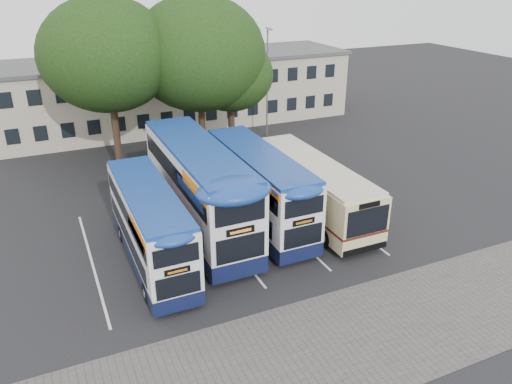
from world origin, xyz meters
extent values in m
plane|color=black|center=(0.00, 0.00, 0.00)|extent=(120.00, 120.00, 0.00)
cube|color=#595654|center=(-2.00, -5.00, 0.01)|extent=(40.00, 6.00, 0.01)
cube|color=silver|center=(-10.75, 5.00, 0.01)|extent=(0.12, 11.00, 0.01)
cube|color=silver|center=(-7.25, 5.00, 0.01)|extent=(0.12, 11.00, 0.01)
cube|color=silver|center=(-3.75, 5.00, 0.01)|extent=(0.12, 11.00, 0.01)
cube|color=silver|center=(-0.25, 5.00, 0.01)|extent=(0.12, 11.00, 0.01)
cube|color=silver|center=(3.25, 5.00, 0.01)|extent=(0.12, 11.00, 0.01)
cube|color=#AEA68C|center=(0.00, 27.00, 3.00)|extent=(32.00, 8.00, 6.00)
cube|color=#4C4C4F|center=(0.00, 27.00, 6.05)|extent=(32.40, 8.40, 0.30)
cube|color=black|center=(0.00, 22.98, 1.70)|extent=(30.00, 0.06, 1.20)
cube|color=black|center=(0.00, 22.98, 4.50)|extent=(30.00, 0.06, 1.20)
cylinder|color=gray|center=(6.00, 20.00, 4.50)|extent=(0.14, 0.14, 9.00)
cube|color=gray|center=(6.00, 20.00, 9.00)|extent=(0.12, 0.80, 0.12)
cube|color=gray|center=(6.00, 19.60, 8.95)|extent=(0.25, 0.50, 0.12)
cylinder|color=black|center=(-7.07, 17.52, 2.99)|extent=(0.50, 0.50, 5.98)
ellipsoid|color=black|center=(-7.07, 17.52, 8.14)|extent=(9.00, 9.00, 7.65)
cylinder|color=black|center=(-0.78, 17.15, 2.89)|extent=(0.50, 0.50, 5.78)
ellipsoid|color=black|center=(-0.78, 17.15, 7.86)|extent=(9.58, 9.58, 8.15)
cylinder|color=black|center=(1.54, 16.99, 2.29)|extent=(0.50, 0.50, 4.58)
ellipsoid|color=black|center=(1.54, 16.99, 6.23)|extent=(6.36, 6.36, 5.41)
cube|color=#0F163A|center=(-7.90, 3.89, 0.63)|extent=(2.25, 9.43, 0.72)
cube|color=white|center=(-7.90, 3.89, 2.38)|extent=(2.25, 9.43, 2.78)
cube|color=navy|center=(-7.90, 3.89, 3.82)|extent=(2.20, 9.24, 0.27)
cube|color=black|center=(-7.90, 4.15, 1.62)|extent=(2.29, 8.35, 0.90)
cube|color=black|center=(-7.90, 3.89, 3.01)|extent=(2.29, 8.89, 0.81)
cube|color=orange|center=(-6.77, 0.79, 3.50)|extent=(0.02, 2.87, 0.49)
cube|color=black|center=(-7.90, -0.86, 2.29)|extent=(1.08, 0.06, 0.27)
cylinder|color=black|center=(-8.92, 6.62, 0.45)|extent=(0.27, 0.90, 0.90)
cylinder|color=black|center=(-6.89, 6.62, 0.45)|extent=(0.27, 0.90, 0.90)
cylinder|color=black|center=(-8.92, 0.79, 0.45)|extent=(0.27, 0.90, 0.90)
cylinder|color=black|center=(-6.89, 0.79, 0.45)|extent=(0.27, 0.90, 0.90)
cube|color=red|center=(-6.76, 5.01, 3.01)|extent=(0.02, 3.59, 0.76)
cube|color=#0F163A|center=(-4.68, 6.13, 0.78)|extent=(2.80, 11.74, 0.89)
cube|color=white|center=(-4.68, 6.13, 2.96)|extent=(2.80, 11.74, 3.47)
cube|color=navy|center=(-4.68, 6.13, 4.75)|extent=(2.74, 11.51, 0.34)
cube|color=black|center=(-4.68, 6.47, 2.01)|extent=(2.84, 10.40, 1.12)
cube|color=black|center=(-4.68, 6.13, 3.75)|extent=(2.84, 11.07, 1.01)
cube|color=orange|center=(-3.27, 2.27, 4.36)|extent=(0.02, 3.58, 0.62)
cube|color=black|center=(-4.68, 0.23, 2.85)|extent=(1.34, 0.06, 0.34)
cylinder|color=black|center=(-5.94, 9.54, 0.56)|extent=(0.34, 1.12, 1.12)
cylinder|color=black|center=(-3.41, 9.54, 0.56)|extent=(0.34, 1.12, 1.12)
cylinder|color=black|center=(-5.94, 2.27, 0.56)|extent=(0.34, 1.12, 1.12)
cylinder|color=black|center=(-3.41, 2.27, 0.56)|extent=(0.34, 1.12, 1.12)
cube|color=#0F163A|center=(-1.34, 5.59, 0.68)|extent=(2.43, 10.21, 0.78)
cube|color=white|center=(-1.34, 5.59, 2.58)|extent=(2.43, 10.21, 3.02)
cube|color=navy|center=(-1.34, 5.59, 4.13)|extent=(2.38, 10.01, 0.29)
cube|color=black|center=(-1.34, 5.88, 1.75)|extent=(2.47, 9.05, 0.97)
cube|color=black|center=(-1.34, 5.59, 3.26)|extent=(2.47, 9.63, 0.88)
cube|color=orange|center=(-0.12, 2.24, 3.79)|extent=(0.02, 3.11, 0.54)
cube|color=black|center=(-1.34, 0.46, 2.48)|extent=(1.17, 0.06, 0.29)
cylinder|color=black|center=(-2.44, 8.56, 0.49)|extent=(0.29, 0.97, 0.97)
cylinder|color=black|center=(-0.24, 8.56, 0.49)|extent=(0.29, 0.97, 0.97)
cylinder|color=black|center=(-2.44, 2.24, 0.49)|extent=(0.29, 0.97, 0.97)
cylinder|color=black|center=(-0.24, 2.24, 0.49)|extent=(0.29, 0.97, 0.97)
cube|color=beige|center=(1.95, 5.35, 1.72)|extent=(2.73, 10.92, 2.78)
cube|color=beige|center=(1.95, 5.35, 3.17)|extent=(2.62, 10.48, 0.22)
cube|color=black|center=(1.95, 5.90, 2.18)|extent=(2.77, 8.73, 0.98)
cube|color=#531810|center=(1.95, 5.35, 1.26)|extent=(2.76, 10.94, 0.13)
cube|color=black|center=(1.95, -0.13, 2.07)|extent=(2.40, 0.06, 1.42)
cylinder|color=black|center=(0.72, 1.64, 0.55)|extent=(0.33, 1.09, 1.09)
cylinder|color=black|center=(3.18, 1.64, 0.55)|extent=(0.33, 1.09, 1.09)
cylinder|color=black|center=(0.72, 8.63, 0.55)|extent=(0.33, 1.09, 1.09)
cylinder|color=black|center=(3.18, 8.63, 0.55)|extent=(0.33, 1.09, 1.09)
camera|label=1|loc=(-11.98, -17.67, 13.49)|focal=35.00mm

